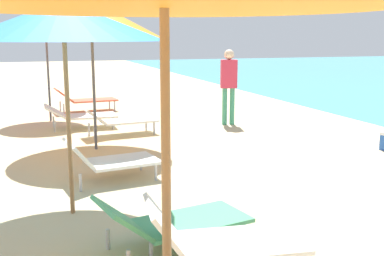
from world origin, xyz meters
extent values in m
cylinder|color=olive|center=(-0.23, 2.96, 1.06)|extent=(0.05, 0.05, 2.13)
cube|color=white|center=(0.79, 4.21, 0.22)|extent=(1.15, 0.77, 0.04)
cube|color=white|center=(0.12, 4.30, 0.43)|extent=(0.38, 0.68, 0.40)
cylinder|color=#B2B2B7|center=(1.26, 4.43, 0.10)|extent=(0.04, 0.04, 0.20)
cylinder|color=#B2B2B7|center=(0.06, 4.58, 0.10)|extent=(0.04, 0.04, 0.20)
cylinder|color=olive|center=(-0.51, 6.00, 0.97)|extent=(0.05, 0.05, 1.94)
cone|color=#338CD8|center=(-0.51, 6.00, 2.15)|extent=(2.19, 2.19, 0.42)
cube|color=white|center=(0.28, 7.15, 0.25)|extent=(1.06, 0.82, 0.04)
cube|color=white|center=(-0.33, 7.06, 0.44)|extent=(0.39, 0.72, 0.35)
cylinder|color=#B2B2B7|center=(0.62, 7.49, 0.12)|extent=(0.04, 0.04, 0.23)
cylinder|color=#B2B2B7|center=(0.70, 6.92, 0.12)|extent=(0.04, 0.04, 0.23)
cylinder|color=#B2B2B7|center=(-0.43, 7.34, 0.12)|extent=(0.04, 0.04, 0.23)
cylinder|color=#B2B2B7|center=(-0.34, 6.76, 0.12)|extent=(0.04, 0.04, 0.23)
cube|color=#4CA572|center=(0.53, 4.83, 0.22)|extent=(1.19, 0.81, 0.04)
cube|color=#4CA572|center=(-0.18, 4.68, 0.39)|extent=(0.50, 0.67, 0.33)
cylinder|color=#B2B2B7|center=(0.92, 5.16, 0.10)|extent=(0.04, 0.04, 0.20)
cylinder|color=#B2B2B7|center=(1.02, 4.66, 0.10)|extent=(0.04, 0.04, 0.20)
cylinder|color=#B2B2B7|center=(-0.27, 4.92, 0.10)|extent=(0.04, 0.04, 0.20)
cylinder|color=#4C4C51|center=(0.15, 9.08, 0.96)|extent=(0.05, 0.05, 1.92)
cone|color=orange|center=(0.15, 9.08, 2.26)|extent=(2.56, 2.56, 0.67)
cube|color=white|center=(0.98, 10.21, 0.28)|extent=(1.16, 0.71, 0.04)
cube|color=white|center=(0.25, 10.12, 0.44)|extent=(0.47, 0.62, 0.32)
cylinder|color=#B2B2B7|center=(1.40, 10.50, 0.13)|extent=(0.04, 0.04, 0.26)
cylinder|color=#B2B2B7|center=(1.46, 10.02, 0.13)|extent=(0.04, 0.04, 0.26)
cylinder|color=#B2B2B7|center=(0.18, 10.35, 0.13)|extent=(0.04, 0.04, 0.26)
cylinder|color=#B2B2B7|center=(0.24, 9.87, 0.13)|extent=(0.04, 0.04, 0.26)
cylinder|color=#4C4C51|center=(-0.49, 12.35, 0.98)|extent=(0.05, 0.05, 1.97)
cone|color=#E54C38|center=(-0.49, 12.35, 2.17)|extent=(1.85, 1.85, 0.41)
sphere|color=#4C4C51|center=(-0.49, 12.35, 2.41)|extent=(0.06, 0.06, 0.06)
cube|color=#D8593F|center=(0.68, 13.56, 0.29)|extent=(1.24, 0.76, 0.04)
cube|color=#D8593F|center=(-0.10, 13.48, 0.47)|extent=(0.48, 0.69, 0.35)
cylinder|color=#B2B2B7|center=(1.14, 13.89, 0.14)|extent=(0.04, 0.04, 0.27)
cylinder|color=#B2B2B7|center=(1.20, 13.34, 0.14)|extent=(0.04, 0.04, 0.27)
cylinder|color=#B2B2B7|center=(-0.19, 13.75, 0.14)|extent=(0.04, 0.04, 0.27)
cylinder|color=#B2B2B7|center=(-0.13, 13.20, 0.14)|extent=(0.04, 0.04, 0.27)
cube|color=white|center=(0.31, 11.18, 0.26)|extent=(1.10, 0.69, 0.04)
cube|color=white|center=(-0.44, 11.18, 0.40)|extent=(0.43, 0.69, 0.27)
cylinder|color=#B2B2B7|center=(0.76, 11.48, 0.12)|extent=(0.04, 0.04, 0.24)
cylinder|color=#B2B2B7|center=(0.76, 10.89, 0.12)|extent=(0.04, 0.04, 0.24)
cylinder|color=#B2B2B7|center=(-0.47, 11.48, 0.12)|extent=(0.04, 0.04, 0.24)
cylinder|color=#B2B2B7|center=(-0.47, 10.89, 0.12)|extent=(0.04, 0.04, 0.24)
cylinder|color=#3F9972|center=(3.42, 10.54, 0.42)|extent=(0.11, 0.11, 0.84)
cylinder|color=#3F9972|center=(3.25, 10.59, 0.42)|extent=(0.11, 0.11, 0.84)
cube|color=#D8334C|center=(3.33, 10.57, 1.16)|extent=(0.41, 0.31, 0.63)
sphere|color=beige|center=(3.33, 10.57, 1.58)|extent=(0.23, 0.23, 0.23)
camera|label=1|loc=(-0.86, 0.65, 2.00)|focal=44.69mm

